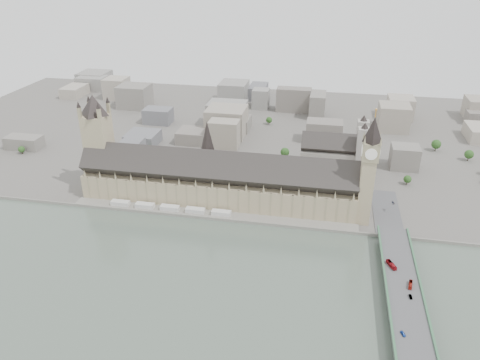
% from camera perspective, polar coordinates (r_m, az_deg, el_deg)
% --- Properties ---
extents(ground, '(900.00, 900.00, 0.00)m').
position_cam_1_polar(ground, '(445.50, -3.35, -3.89)').
color(ground, '#595651').
rests_on(ground, ground).
extents(river_thames, '(600.00, 600.00, 0.00)m').
position_cam_1_polar(river_thames, '(320.11, -10.91, -18.45)').
color(river_thames, '#4C5A4F').
rests_on(river_thames, ground).
extents(embankment_wall, '(600.00, 1.50, 3.00)m').
position_cam_1_polar(embankment_wall, '(432.23, -3.84, -4.69)').
color(embankment_wall, slate).
rests_on(embankment_wall, ground).
extents(river_terrace, '(270.00, 15.00, 2.00)m').
position_cam_1_polar(river_terrace, '(438.73, -3.59, -4.26)').
color(river_terrace, slate).
rests_on(river_terrace, ground).
extents(terrace_tents, '(118.00, 7.00, 4.00)m').
position_cam_1_polar(terrace_tents, '(448.40, -8.55, -3.37)').
color(terrace_tents, silver).
rests_on(terrace_tents, river_terrace).
extents(palace_of_westminster, '(265.00, 40.73, 55.44)m').
position_cam_1_polar(palace_of_westminster, '(451.67, -2.81, -0.17)').
color(palace_of_westminster, gray).
rests_on(palace_of_westminster, ground).
extents(elizabeth_tower, '(17.00, 17.00, 107.50)m').
position_cam_1_polar(elizabeth_tower, '(416.88, 15.46, 1.90)').
color(elizabeth_tower, gray).
rests_on(elizabeth_tower, ground).
extents(victoria_tower, '(30.00, 30.00, 100.00)m').
position_cam_1_polar(victoria_tower, '(485.99, -16.89, 4.81)').
color(victoria_tower, gray).
rests_on(victoria_tower, ground).
extents(central_tower, '(13.00, 13.00, 48.00)m').
position_cam_1_polar(central_tower, '(445.31, -3.98, 4.36)').
color(central_tower, gray).
rests_on(central_tower, ground).
extents(westminster_bridge, '(25.00, 325.00, 10.25)m').
position_cam_1_polar(westminster_bridge, '(364.21, 19.08, -12.19)').
color(westminster_bridge, '#474749').
rests_on(westminster_bridge, ground).
extents(bridge_parapets, '(25.00, 235.00, 1.15)m').
position_cam_1_polar(bridge_parapets, '(326.73, 20.10, -16.16)').
color(bridge_parapets, '#3C6D4A').
rests_on(bridge_parapets, westminster_bridge).
extents(westminster_abbey, '(68.00, 36.00, 64.00)m').
position_cam_1_polar(westminster_abbey, '(508.18, 11.49, 2.69)').
color(westminster_abbey, '#9F998F').
rests_on(westminster_abbey, ground).
extents(city_skyline_inland, '(720.00, 360.00, 38.00)m').
position_cam_1_polar(city_skyline_inland, '(658.32, 1.84, 8.06)').
color(city_skyline_inland, gray).
rests_on(city_skyline_inland, ground).
extents(park_trees, '(110.00, 30.00, 15.00)m').
position_cam_1_polar(park_trees, '(495.67, -2.81, 0.36)').
color(park_trees, '#214619').
rests_on(park_trees, ground).
extents(red_bus_north, '(7.25, 11.72, 3.24)m').
position_cam_1_polar(red_bus_north, '(372.26, 17.96, -9.79)').
color(red_bus_north, maroon).
rests_on(red_bus_north, westminster_bridge).
extents(red_bus_south, '(4.06, 9.93, 2.69)m').
position_cam_1_polar(red_bus_south, '(357.33, 20.07, -11.89)').
color(red_bus_south, '#A41E14').
rests_on(red_bus_south, westminster_bridge).
extents(car_blue, '(3.47, 5.07, 1.60)m').
position_cam_1_polar(car_blue, '(318.29, 19.27, -17.27)').
color(car_blue, '#163A94').
rests_on(car_blue, westminster_bridge).
extents(car_silver, '(2.15, 4.75, 1.51)m').
position_cam_1_polar(car_silver, '(347.61, 20.08, -13.21)').
color(car_silver, gray).
rests_on(car_silver, westminster_bridge).
extents(car_approach, '(2.67, 5.09, 1.41)m').
position_cam_1_polar(car_approach, '(460.57, 18.17, -2.65)').
color(car_approach, gray).
rests_on(car_approach, westminster_bridge).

